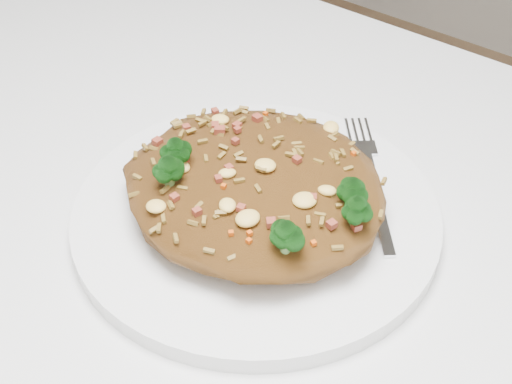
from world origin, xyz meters
TOP-DOWN VIEW (x-y plane):
  - dining_table at (0.00, 0.00)m, footprint 1.20×0.80m
  - plate at (0.08, 0.07)m, footprint 0.27×0.27m
  - fried_rice at (0.08, 0.07)m, footprint 0.19×0.18m
  - fork at (0.13, 0.14)m, footprint 0.12×0.13m

SIDE VIEW (x-z plane):
  - dining_table at x=0.00m, z-range 0.28..1.03m
  - plate at x=0.08m, z-range 0.75..0.76m
  - fork at x=0.13m, z-range 0.76..0.77m
  - fried_rice at x=0.08m, z-range 0.76..0.82m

